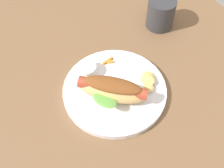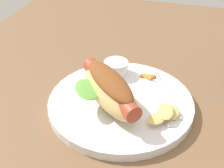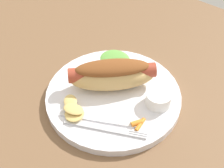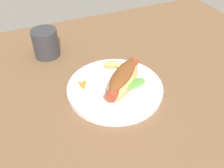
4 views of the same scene
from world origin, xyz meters
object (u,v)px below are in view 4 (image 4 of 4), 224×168
(hot_dog, at_px, (123,79))
(drinking_cup, at_px, (46,43))
(sauce_ramekin, at_px, (90,98))
(knife, at_px, (100,73))
(chips_pile, at_px, (112,65))
(carrot_garnish, at_px, (83,85))
(fork, at_px, (93,73))
(plate, at_px, (115,88))

(hot_dog, height_order, drinking_cup, drinking_cup)
(sauce_ramekin, distance_m, knife, 0.12)
(chips_pile, height_order, carrot_garnish, chips_pile)
(chips_pile, bearing_deg, fork, -175.29)
(knife, xyz_separation_m, carrot_garnish, (-0.06, -0.03, 0.00))
(plate, relative_size, hot_dog, 1.61)
(hot_dog, bearing_deg, knife, -111.46)
(plate, relative_size, chips_pile, 3.66)
(sauce_ramekin, bearing_deg, hot_dog, 8.32)
(carrot_garnish, bearing_deg, sauce_ramekin, -91.00)
(hot_dog, height_order, sauce_ramekin, hot_dog)
(chips_pile, bearing_deg, carrot_garnish, -156.14)
(chips_pile, relative_size, carrot_garnish, 2.33)
(fork, height_order, drinking_cup, drinking_cup)
(knife, bearing_deg, fork, -56.96)
(plate, xyz_separation_m, drinking_cup, (-0.13, 0.25, 0.04))
(knife, relative_size, drinking_cup, 1.61)
(sauce_ramekin, xyz_separation_m, knife, (0.06, 0.10, -0.01))
(chips_pile, xyz_separation_m, drinking_cup, (-0.16, 0.17, 0.02))
(hot_dog, xyz_separation_m, fork, (-0.05, 0.09, -0.03))
(hot_dog, distance_m, sauce_ramekin, 0.10)
(knife, bearing_deg, carrot_garnish, 0.63)
(carrot_garnish, xyz_separation_m, drinking_cup, (-0.05, 0.21, 0.02))
(drinking_cup, bearing_deg, knife, -58.00)
(sauce_ramekin, relative_size, drinking_cup, 0.54)
(fork, distance_m, carrot_garnish, 0.06)
(sauce_ramekin, bearing_deg, knife, 56.37)
(hot_dog, xyz_separation_m, knife, (-0.03, 0.08, -0.03))
(plate, distance_m, knife, 0.07)
(fork, height_order, chips_pile, chips_pile)
(fork, xyz_separation_m, drinking_cup, (-0.10, 0.17, 0.03))
(plate, xyz_separation_m, chips_pile, (0.03, 0.08, 0.02))
(hot_dog, bearing_deg, chips_pile, -140.22)
(hot_dog, distance_m, knife, 0.09)
(knife, height_order, drinking_cup, drinking_cup)
(plate, bearing_deg, carrot_garnish, 156.78)
(knife, distance_m, drinking_cup, 0.22)
(knife, relative_size, chips_pile, 2.03)
(carrot_garnish, bearing_deg, hot_dog, -28.23)
(plate, xyz_separation_m, fork, (-0.04, 0.08, 0.01))
(plate, height_order, chips_pile, chips_pile)
(carrot_garnish, bearing_deg, plate, -23.22)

